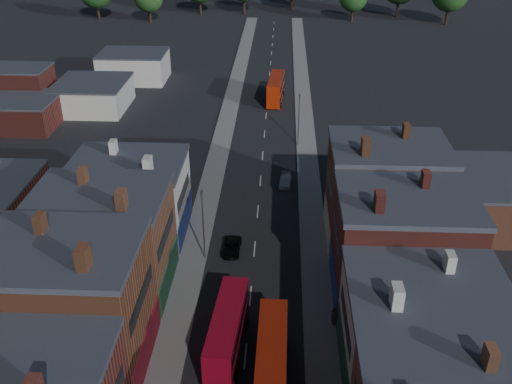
# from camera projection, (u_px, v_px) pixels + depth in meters

# --- Properties ---
(pavement_west) EXTENTS (3.00, 200.00, 0.12)m
(pavement_west) POSITION_uv_depth(u_px,v_px,m) (214.00, 173.00, 78.22)
(pavement_west) COLOR gray
(pavement_west) RESTS_ON ground
(pavement_east) EXTENTS (3.00, 200.00, 0.12)m
(pavement_east) POSITION_uv_depth(u_px,v_px,m) (309.00, 175.00, 77.68)
(pavement_east) COLOR gray
(pavement_east) RESTS_ON ground
(lamp_post_2) EXTENTS (0.25, 0.70, 8.12)m
(lamp_post_2) POSITION_uv_depth(u_px,v_px,m) (203.00, 221.00, 58.42)
(lamp_post_2) COLOR slate
(lamp_post_2) RESTS_ON ground
(lamp_post_3) EXTENTS (0.25, 0.70, 8.12)m
(lamp_post_3) POSITION_uv_depth(u_px,v_px,m) (299.00, 116.00, 84.25)
(lamp_post_3) COLOR slate
(lamp_post_3) RESTS_ON ground
(bus_0) EXTENTS (3.07, 10.10, 4.30)m
(bus_0) POSITION_uv_depth(u_px,v_px,m) (227.00, 332.00, 47.45)
(bus_0) COLOR #A7091F
(bus_0) RESTS_ON ground
(bus_1) EXTENTS (2.65, 10.10, 4.35)m
(bus_1) POSITION_uv_depth(u_px,v_px,m) (272.00, 361.00, 44.62)
(bus_1) COLOR #AD1F09
(bus_1) RESTS_ON ground
(bus_2) EXTENTS (3.16, 10.38, 4.42)m
(bus_2) POSITION_uv_depth(u_px,v_px,m) (276.00, 89.00, 102.53)
(bus_2) COLOR #A92107
(bus_2) RESTS_ON ground
(car_2) EXTENTS (2.01, 4.14, 1.14)m
(car_2) POSITION_uv_depth(u_px,v_px,m) (232.00, 247.00, 61.56)
(car_2) COLOR black
(car_2) RESTS_ON ground
(car_3) EXTENTS (1.75, 3.78, 1.07)m
(car_3) POSITION_uv_depth(u_px,v_px,m) (285.00, 181.00, 75.13)
(car_3) COLOR silver
(car_3) RESTS_ON ground
(ped_3) EXTENTS (0.71, 1.17, 1.87)m
(ped_3) POSITION_uv_depth(u_px,v_px,m) (334.00, 316.00, 51.09)
(ped_3) COLOR #5F5A52
(ped_3) RESTS_ON pavement_east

